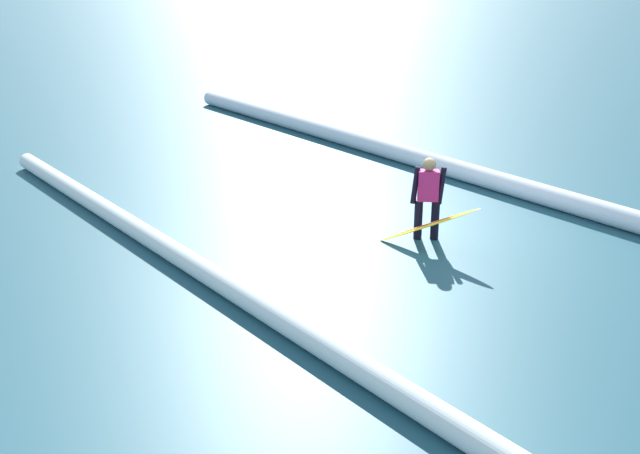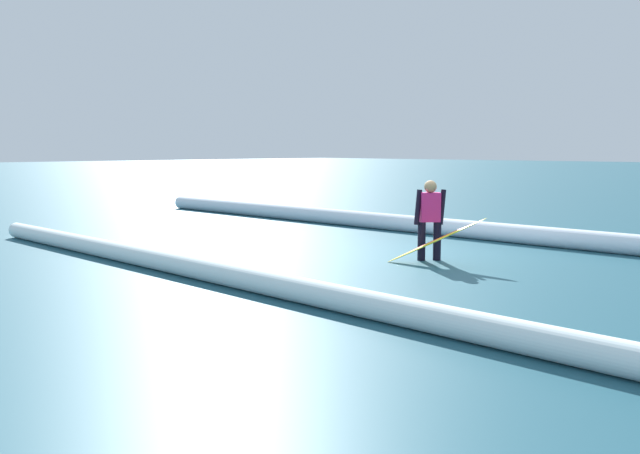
# 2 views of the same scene
# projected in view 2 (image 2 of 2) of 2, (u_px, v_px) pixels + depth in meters

# --- Properties ---
(ground_plane) EXTENTS (184.91, 184.91, 0.00)m
(ground_plane) POSITION_uv_depth(u_px,v_px,m) (415.00, 255.00, 12.01)
(ground_plane) COLOR #225262
(surfer) EXTENTS (0.37, 0.49, 1.42)m
(surfer) POSITION_uv_depth(u_px,v_px,m) (430.00, 216.00, 11.31)
(surfer) COLOR black
(surfer) RESTS_ON ground_plane
(surfboard) EXTENTS (1.60, 0.96, 0.86)m
(surfboard) POSITION_uv_depth(u_px,v_px,m) (436.00, 241.00, 10.92)
(surfboard) COLOR yellow
(surfboard) RESTS_ON ground_plane
(wave_crest_foreground) EXTENTS (24.40, 1.27, 0.40)m
(wave_crest_foreground) POSITION_uv_depth(u_px,v_px,m) (531.00, 235.00, 13.24)
(wave_crest_foreground) COLOR white
(wave_crest_foreground) RESTS_ON ground_plane
(wave_crest_midground) EXTENTS (17.55, 0.68, 0.33)m
(wave_crest_midground) POSITION_uv_depth(u_px,v_px,m) (289.00, 288.00, 8.39)
(wave_crest_midground) COLOR white
(wave_crest_midground) RESTS_ON ground_plane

